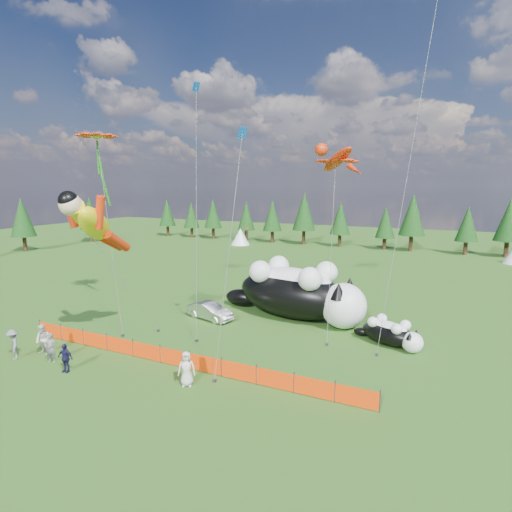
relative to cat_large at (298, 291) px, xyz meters
The scene contains 18 objects.
ground 8.70m from the cat_large, 114.04° to the right, with size 160.00×160.00×0.00m, color #10370A.
safety_fence 11.37m from the cat_large, 107.81° to the right, with size 22.06×0.06×1.10m.
tree_line 37.49m from the cat_large, 95.28° to the left, with size 90.00×4.00×8.00m, color black, non-canonical shape.
festival_tents 33.16m from the cat_large, 76.82° to the left, with size 50.00×3.20×2.80m, color white, non-canonical shape.
cat_large is the anchor object (origin of this frame).
cat_small 7.62m from the cat_large, 19.92° to the right, with size 4.48×3.00×1.72m.
car 6.77m from the cat_large, 152.50° to the right, with size 1.32×3.77×1.24m, color silver.
spectator_a 16.73m from the cat_large, 127.23° to the right, with size 0.62×0.41×1.71m, color slate.
spectator_b 17.17m from the cat_large, 131.98° to the right, with size 0.89×0.53×1.84m, color beige.
spectator_c 16.17m from the cat_large, 121.24° to the right, with size 0.93×0.48×1.59m, color #151437.
spectator_d 18.70m from the cat_large, 131.81° to the right, with size 1.15×0.59×1.78m, color slate.
spectator_e 12.42m from the cat_large, 97.34° to the right, with size 0.87×0.57×1.79m, color beige.
superhero_kite 14.96m from the cat_large, 131.71° to the right, with size 6.41×6.86×10.33m.
gecko_kite 11.10m from the cat_large, 72.56° to the left, with size 6.60×12.64×15.03m.
flower_kite 18.56m from the cat_large, 158.81° to the right, with size 6.45×5.19×14.45m.
diamond_kite_a 15.51m from the cat_large, 159.57° to the right, with size 3.18×5.58×17.88m.
diamond_kite_b 21.10m from the cat_large, 14.10° to the left, with size 2.23×7.72×24.43m.
diamond_kite_c 12.56m from the cat_large, 95.91° to the right, with size 0.72×4.43×13.57m.
Camera 1 is at (12.89, -19.98, 9.89)m, focal length 28.00 mm.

